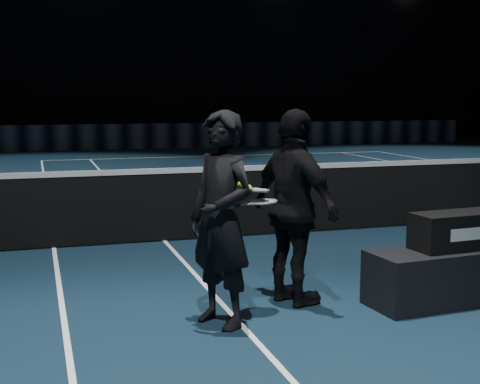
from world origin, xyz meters
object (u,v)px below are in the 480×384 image
object	(u,v)px
player_bench	(454,275)
racket_bag	(456,230)
player_a	(221,219)
player_b	(295,208)
racket_lower	(262,202)
racket_upper	(255,190)
tennis_balls	(245,187)

from	to	relation	value
player_bench	racket_bag	size ratio (longest dim) A/B	2.00
racket_bag	player_a	distance (m)	2.20
player_b	racket_bag	bearing A→B (deg)	-124.66
player_b	racket_lower	distance (m)	0.41
racket_lower	racket_upper	size ratio (longest dim) A/B	1.00
player_b	tennis_balls	xyz separation A→B (m)	(-0.54, -0.24, 0.24)
player_a	racket_upper	size ratio (longest dim) A/B	2.57
player_a	player_b	xyz separation A→B (m)	(0.77, 0.35, 0.00)
player_bench	racket_lower	xyz separation A→B (m)	(-1.78, 0.20, 0.72)
racket_bag	player_b	xyz separation A→B (m)	(-1.42, 0.37, 0.22)
racket_bag	player_b	bearing A→B (deg)	160.65
player_a	tennis_balls	distance (m)	0.35
racket_bag	racket_lower	size ratio (longest dim) A/B	1.21
player_b	racket_upper	world-z (taller)	player_b
player_a	player_b	distance (m)	0.85
player_bench	racket_upper	size ratio (longest dim) A/B	2.42
racket_lower	tennis_balls	world-z (taller)	tennis_balls
racket_lower	tennis_balls	size ratio (longest dim) A/B	5.67
player_bench	tennis_balls	world-z (taller)	tennis_balls
tennis_balls	racket_upper	bearing A→B (deg)	38.12
player_b	player_bench	bearing A→B (deg)	-124.66
racket_upper	player_a	bearing A→B (deg)	-178.29
player_bench	racket_upper	world-z (taller)	racket_upper
player_bench	racket_upper	bearing A→B (deg)	168.48
racket_bag	player_a	bearing A→B (deg)	174.82
player_a	racket_lower	xyz separation A→B (m)	(0.41, 0.19, 0.10)
player_a	racket_upper	bearing A→B (deg)	91.25
racket_bag	tennis_balls	world-z (taller)	tennis_balls
player_bench	player_b	bearing A→B (deg)	160.65
racket_upper	racket_bag	bearing A→B (deg)	-35.32
player_bench	racket_bag	world-z (taller)	racket_bag
racket_bag	racket_lower	xyz separation A→B (m)	(-1.78, 0.20, 0.31)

